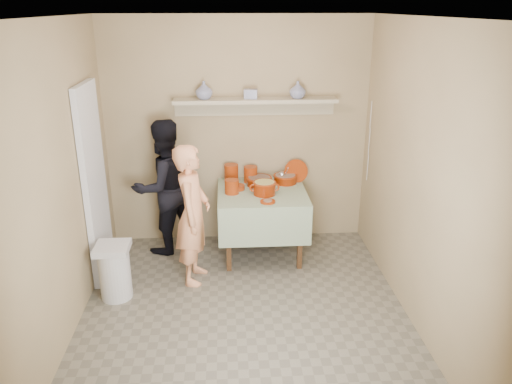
{
  "coord_description": "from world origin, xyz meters",
  "views": [
    {
      "loc": [
        -0.15,
        -3.85,
        2.68
      ],
      "look_at": [
        0.15,
        0.75,
        0.95
      ],
      "focal_mm": 35.0,
      "sensor_mm": 36.0,
      "label": 1
    }
  ],
  "objects": [
    {
      "name": "cazuela_rice",
      "position": [
        0.27,
        1.18,
        0.85
      ],
      "size": [
        0.33,
        0.25,
        0.14
      ],
      "color": "#601502",
      "rests_on": "serving_table"
    },
    {
      "name": "cazuela_meat_b",
      "position": [
        0.54,
        1.53,
        0.82
      ],
      "size": [
        0.28,
        0.28,
        0.1
      ],
      "color": "#601502",
      "rests_on": "serving_table"
    },
    {
      "name": "propped_lid",
      "position": [
        0.67,
        1.59,
        0.88
      ],
      "size": [
        0.27,
        0.12,
        0.26
      ],
      "primitive_type": "cylinder",
      "rotation": [
        1.2,
        0.0,
        0.0
      ],
      "color": "maroon",
      "rests_on": "serving_table"
    },
    {
      "name": "bowl_stack",
      "position": [
        -0.08,
        1.23,
        0.84
      ],
      "size": [
        0.15,
        0.15,
        0.15
      ],
      "primitive_type": "cylinder",
      "color": "maroon",
      "rests_on": "serving_table"
    },
    {
      "name": "ladle",
      "position": [
        0.5,
        1.52,
        0.87
      ],
      "size": [
        0.08,
        0.26,
        0.19
      ],
      "color": "silver",
      "rests_on": "cazuela_meat_b"
    },
    {
      "name": "vase_left",
      "position": [
        -0.36,
        1.62,
        1.82
      ],
      "size": [
        0.26,
        0.26,
        0.19
      ],
      "primitive_type": "imported",
      "rotation": [
        0.0,
        0.0,
        0.7
      ],
      "color": "navy",
      "rests_on": "wall_shelf"
    },
    {
      "name": "trash_bin",
      "position": [
        -1.23,
        0.45,
        0.28
      ],
      "size": [
        0.32,
        0.32,
        0.56
      ],
      "color": "silver",
      "rests_on": "ground"
    },
    {
      "name": "electrical_cord",
      "position": [
        1.47,
        1.48,
        1.25
      ],
      "size": [
        0.01,
        0.05,
        0.9
      ],
      "color": "silver",
      "rests_on": "wall_shelf"
    },
    {
      "name": "room_shell",
      "position": [
        0.0,
        0.0,
        1.61
      ],
      "size": [
        3.04,
        3.54,
        2.62
      ],
      "color": "tan",
      "rests_on": "ground"
    },
    {
      "name": "tile_panel",
      "position": [
        -1.46,
        0.95,
        1.0
      ],
      "size": [
        0.06,
        0.7,
        2.0
      ],
      "primitive_type": "cube",
      "color": "silver",
      "rests_on": "ground"
    },
    {
      "name": "wall_shelf",
      "position": [
        0.2,
        1.65,
        1.67
      ],
      "size": [
        1.8,
        0.25,
        0.21
      ],
      "color": "tan",
      "rests_on": "room_shell"
    },
    {
      "name": "ceramic_box",
      "position": [
        0.15,
        1.62,
        1.77
      ],
      "size": [
        0.16,
        0.12,
        0.1
      ],
      "primitive_type": "cube",
      "rotation": [
        0.0,
        0.0,
        -0.14
      ],
      "color": "navy",
      "rests_on": "wall_shelf"
    },
    {
      "name": "vase_right",
      "position": [
        0.66,
        1.6,
        1.81
      ],
      "size": [
        0.19,
        0.19,
        0.19
      ],
      "primitive_type": "imported",
      "rotation": [
        0.0,
        0.0,
        0.09
      ],
      "color": "navy",
      "rests_on": "wall_shelf"
    },
    {
      "name": "person_helper",
      "position": [
        -0.84,
        1.45,
        0.77
      ],
      "size": [
        0.95,
        0.9,
        1.54
      ],
      "primitive_type": "imported",
      "rotation": [
        0.0,
        0.0,
        -2.54
      ],
      "color": "black",
      "rests_on": "ground"
    },
    {
      "name": "person_cook",
      "position": [
        -0.48,
        0.75,
        0.72
      ],
      "size": [
        0.42,
        0.57,
        1.44
      ],
      "primitive_type": "imported",
      "rotation": [
        0.0,
        0.0,
        1.42
      ],
      "color": "#EC9866",
      "rests_on": "ground"
    },
    {
      "name": "plate_stack_a",
      "position": [
        -0.08,
        1.59,
        0.87
      ],
      "size": [
        0.16,
        0.16,
        0.22
      ],
      "primitive_type": "cylinder",
      "color": "maroon",
      "rests_on": "serving_table"
    },
    {
      "name": "cazuela_meat_a",
      "position": [
        0.23,
        1.47,
        0.82
      ],
      "size": [
        0.3,
        0.3,
        0.1
      ],
      "color": "#601502",
      "rests_on": "serving_table"
    },
    {
      "name": "front_plate",
      "position": [
        0.28,
        0.94,
        0.77
      ],
      "size": [
        0.16,
        0.16,
        0.03
      ],
      "color": "maroon",
      "rests_on": "serving_table"
    },
    {
      "name": "serving_table",
      "position": [
        0.25,
        1.28,
        0.64
      ],
      "size": [
        0.97,
        0.97,
        0.76
      ],
      "color": "#4C2D16",
      "rests_on": "ground"
    },
    {
      "name": "ground",
      "position": [
        0.0,
        0.0,
        0.0
      ],
      "size": [
        3.5,
        3.5,
        0.0
      ],
      "primitive_type": "plane",
      "color": "#6A6353",
      "rests_on": "ground"
    },
    {
      "name": "empty_bowl",
      "position": [
        -0.02,
        1.35,
        0.79
      ],
      "size": [
        0.17,
        0.17,
        0.05
      ],
      "primitive_type": "cylinder",
      "color": "maroon",
      "rests_on": "serving_table"
    },
    {
      "name": "plate_stack_b",
      "position": [
        0.14,
        1.58,
        0.85
      ],
      "size": [
        0.16,
        0.16,
        0.19
      ],
      "primitive_type": "cylinder",
      "color": "maroon",
      "rests_on": "serving_table"
    }
  ]
}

